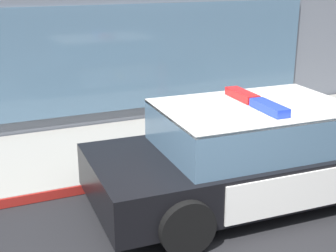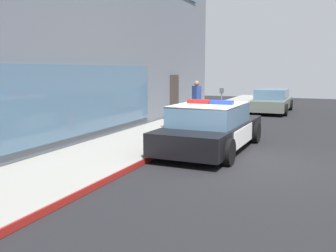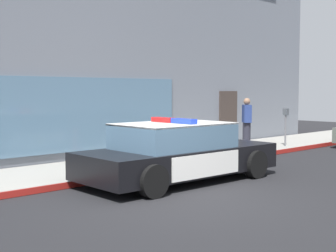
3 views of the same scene
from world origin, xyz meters
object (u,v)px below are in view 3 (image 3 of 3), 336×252
(fire_hydrant, at_px, (154,150))
(parking_meter, at_px, (286,120))
(pedestrian_on_sidewalk, at_px, (247,122))
(police_cruiser, at_px, (178,153))

(fire_hydrant, xyz_separation_m, parking_meter, (6.06, -0.27, 0.58))
(pedestrian_on_sidewalk, distance_m, parking_meter, 1.41)
(fire_hydrant, bearing_deg, parking_meter, -2.57)
(police_cruiser, xyz_separation_m, pedestrian_on_sidewalk, (5.84, 2.40, 0.33))
(fire_hydrant, relative_size, parking_meter, 0.54)
(pedestrian_on_sidewalk, relative_size, parking_meter, 1.28)
(fire_hydrant, height_order, pedestrian_on_sidewalk, pedestrian_on_sidewalk)
(police_cruiser, distance_m, parking_meter, 7.12)
(police_cruiser, xyz_separation_m, fire_hydrant, (0.88, 1.79, -0.18))
(police_cruiser, bearing_deg, parking_meter, 14.23)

